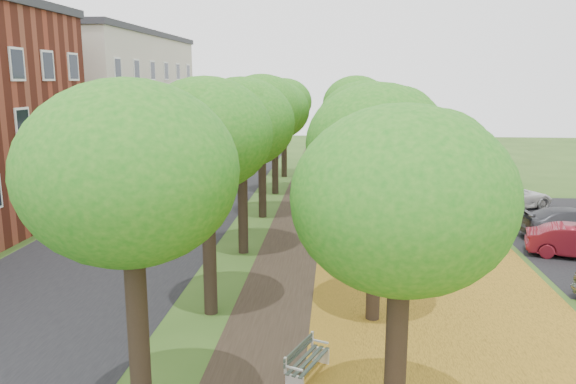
# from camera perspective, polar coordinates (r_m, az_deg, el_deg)

# --- Properties ---
(street_asphalt) EXTENTS (8.00, 70.00, 0.01)m
(street_asphalt) POSITION_cam_1_polar(r_m,az_deg,el_deg) (27.01, -14.67, -3.74)
(street_asphalt) COLOR black
(street_asphalt) RESTS_ON ground
(footpath) EXTENTS (3.20, 70.00, 0.01)m
(footpath) POSITION_cam_1_polar(r_m,az_deg,el_deg) (25.53, 1.45, -4.24)
(footpath) COLOR black
(footpath) RESTS_ON ground
(leaf_verge) EXTENTS (7.50, 70.00, 0.01)m
(leaf_verge) POSITION_cam_1_polar(r_m,az_deg,el_deg) (25.73, 12.67, -4.40)
(leaf_verge) COLOR #AB7B1F
(leaf_verge) RESTS_ON ground
(tree_row_west) EXTENTS (4.07, 34.07, 6.88)m
(tree_row_west) POSITION_cam_1_polar(r_m,az_deg,el_deg) (24.87, -3.59, 7.29)
(tree_row_west) COLOR black
(tree_row_west) RESTS_ON ground
(tree_row_east) EXTENTS (4.07, 34.07, 6.88)m
(tree_row_east) POSITION_cam_1_polar(r_m,az_deg,el_deg) (24.63, 7.61, 7.17)
(tree_row_east) COLOR black
(tree_row_east) RESTS_ON ground
(building_cream) EXTENTS (10.30, 20.30, 10.40)m
(building_cream) POSITION_cam_1_polar(r_m,az_deg,el_deg) (46.39, -18.78, 8.74)
(building_cream) COLOR beige
(building_cream) RESTS_ON ground
(bench) EXTENTS (1.02, 1.66, 0.76)m
(bench) POSITION_cam_1_polar(r_m,az_deg,el_deg) (13.78, 1.86, -16.74)
(bench) COLOR #2A352C
(bench) RESTS_ON ground
(car_grey) EXTENTS (4.70, 2.09, 1.34)m
(car_grey) POSITION_cam_1_polar(r_m,az_deg,el_deg) (27.59, 27.04, -2.89)
(car_grey) COLOR #38393E
(car_grey) RESTS_ON ground
(car_white) EXTENTS (5.00, 3.73, 1.26)m
(car_white) POSITION_cam_1_polar(r_m,az_deg,el_deg) (32.77, 21.73, -0.42)
(car_white) COLOR silver
(car_white) RESTS_ON ground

